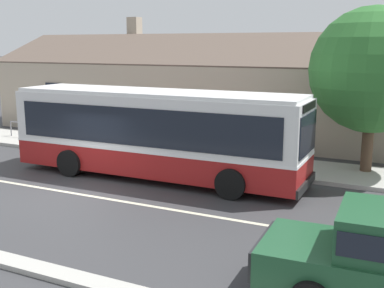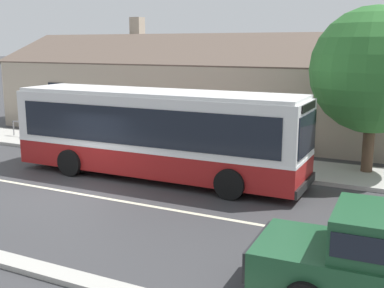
{
  "view_description": "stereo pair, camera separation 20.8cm",
  "coord_description": "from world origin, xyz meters",
  "px_view_note": "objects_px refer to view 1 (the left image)",
  "views": [
    {
      "loc": [
        10.31,
        -11.93,
        4.8
      ],
      "look_at": [
        2.85,
        3.48,
        1.25
      ],
      "focal_mm": 45.0,
      "sensor_mm": 36.0,
      "label": 1
    },
    {
      "loc": [
        10.5,
        -11.84,
        4.8
      ],
      "look_at": [
        2.85,
        3.48,
        1.25
      ],
      "focal_mm": 45.0,
      "sensor_mm": 36.0,
      "label": 2
    }
  ],
  "objects_px": {
    "transit_bus": "(157,132)",
    "bike_rack": "(19,126)",
    "street_tree_primary": "(373,70)",
    "bench_by_building": "(59,136)"
  },
  "relations": [
    {
      "from": "transit_bus",
      "to": "bench_by_building",
      "type": "relative_size",
      "value": 6.21
    },
    {
      "from": "bench_by_building",
      "to": "bike_rack",
      "type": "height_order",
      "value": "bench_by_building"
    },
    {
      "from": "transit_bus",
      "to": "bench_by_building",
      "type": "xyz_separation_m",
      "value": [
        -6.67,
        2.4,
        -1.14
      ]
    },
    {
      "from": "bench_by_building",
      "to": "street_tree_primary",
      "type": "distance_m",
      "value": 13.99
    },
    {
      "from": "street_tree_primary",
      "to": "bike_rack",
      "type": "xyz_separation_m",
      "value": [
        -16.84,
        -0.59,
        -3.2
      ]
    },
    {
      "from": "transit_bus",
      "to": "bike_rack",
      "type": "relative_size",
      "value": 9.46
    },
    {
      "from": "bench_by_building",
      "to": "transit_bus",
      "type": "bearing_deg",
      "value": -19.77
    },
    {
      "from": "street_tree_primary",
      "to": "bike_rack",
      "type": "height_order",
      "value": "street_tree_primary"
    },
    {
      "from": "street_tree_primary",
      "to": "bike_rack",
      "type": "distance_m",
      "value": 17.15
    },
    {
      "from": "transit_bus",
      "to": "street_tree_primary",
      "type": "height_order",
      "value": "street_tree_primary"
    }
  ]
}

